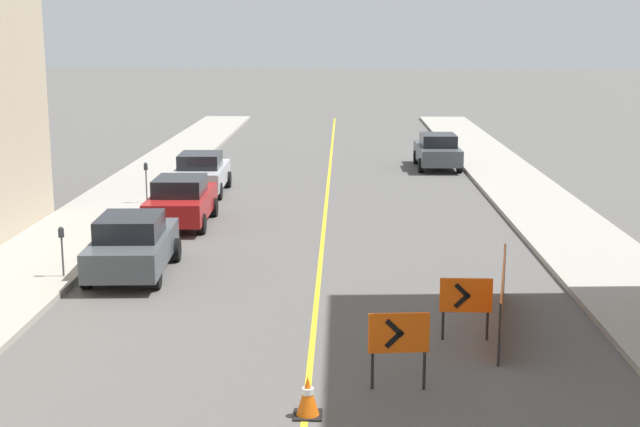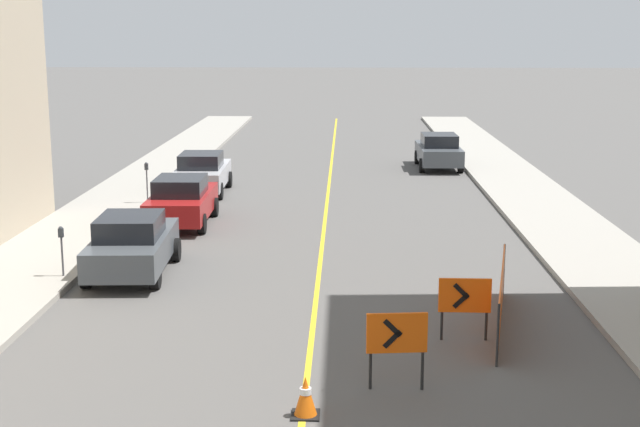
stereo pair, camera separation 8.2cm
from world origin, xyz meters
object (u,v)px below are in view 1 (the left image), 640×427
Objects in this scene: arrow_barricade_primary at (399,336)px; parking_meter_near_curb at (62,241)px; parked_car_opposite_side at (437,151)px; arrow_barricade_secondary at (466,298)px; parked_car_curb_mid at (181,201)px; traffic_cone_fourth at (308,397)px; parking_meter_far_curb at (146,174)px; parked_car_curb_near at (132,245)px; parked_car_curb_far at (201,173)px.

arrow_barricade_primary is 10.36m from parking_meter_near_curb.
arrow_barricade_secondary is at bearing -95.11° from parked_car_opposite_side.
parked_car_curb_mid reaches higher than arrow_barricade_primary.
parking_meter_far_curb reaches higher than traffic_cone_fourth.
parked_car_curb_near is 3.01× the size of parking_meter_far_curb.
parked_car_curb_near is 1.78m from parking_meter_near_curb.
parked_car_curb_far is at bearing 87.50° from parked_car_curb_near.
parked_car_curb_far is (-4.92, 20.19, 0.46)m from traffic_cone_fourth.
parked_car_curb_mid and parked_car_curb_far have the same top height.
parked_car_opposite_side reaches higher than parking_meter_near_curb.
parking_meter_near_curb is (-1.53, -12.44, 0.26)m from parked_car_curb_far.
arrow_barricade_secondary is (1.52, 2.59, -0.09)m from arrow_barricade_primary.
parked_car_opposite_side is at bearing 59.32° from parking_meter_near_curb.
traffic_cone_fourth is 0.16× the size of parked_car_curb_mid.
arrow_barricade_secondary is at bearing -55.17° from parked_car_curb_mid.
parked_car_curb_near is at bearing 150.18° from arrow_barricade_secondary.
parking_meter_near_curb is at bearing 134.96° from arrow_barricade_primary.
arrow_barricade_primary is 0.32× the size of parked_car_curb_mid.
parking_meter_far_curb is (-9.51, 13.70, 0.28)m from arrow_barricade_secondary.
parked_car_curb_far is 2.98× the size of parking_meter_far_curb.
arrow_barricade_secondary reaches higher than traffic_cone_fourth.
parked_car_curb_mid is 6.98m from parking_meter_near_curb.
parked_car_curb_far is (-0.06, 11.69, 0.00)m from parked_car_curb_near.
arrow_barricade_primary is 9.74m from parked_car_curb_near.
parked_car_curb_mid is at bearing -88.83° from parked_car_curb_far.
parked_car_curb_far is 11.83m from parked_car_opposite_side.
traffic_cone_fourth is 20.78m from parked_car_curb_far.
parked_car_curb_far and parked_car_opposite_side have the same top height.
parked_car_curb_near is (-4.86, 8.50, 0.46)m from traffic_cone_fourth.
parked_car_opposite_side is (9.73, 18.34, 0.00)m from parked_car_curb_near.
traffic_cone_fourth is 15.24m from parked_car_curb_mid.
parking_meter_far_curb is at bearing -140.96° from parked_car_opposite_side.
parking_meter_near_curb is 0.88× the size of parking_meter_far_curb.
arrow_barricade_primary reaches higher than traffic_cone_fourth.
parking_meter_near_curb is (-1.59, -0.75, 0.26)m from parked_car_curb_near.
arrow_barricade_secondary is 1.02× the size of parking_meter_near_curb.
arrow_barricade_primary is (1.54, 1.16, 0.65)m from traffic_cone_fourth.
arrow_barricade_secondary is 0.30× the size of parked_car_curb_mid.
traffic_cone_fourth is at bearing -69.72° from parking_meter_far_curb.
parking_meter_far_curb is at bearing 97.28° from parked_car_curb_near.
arrow_barricade_secondary is 16.68m from parking_meter_far_curb.
arrow_barricade_primary is at bearing -63.87° from parking_meter_far_curb.
parking_meter_near_curb is at bearing -157.67° from parked_car_curb_near.
parked_car_curb_mid reaches higher than arrow_barricade_secondary.
parked_car_curb_far is 3.40× the size of parking_meter_near_curb.
parking_meter_far_curb reaches higher than parked_car_curb_far.
parked_car_curb_near is 9.10m from parking_meter_far_curb.
parked_car_curb_mid is at bearing 75.24° from parking_meter_near_curb.
parked_car_curb_far reaches higher than arrow_barricade_primary.
parked_car_curb_near is at bearing 25.13° from parking_meter_near_curb.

